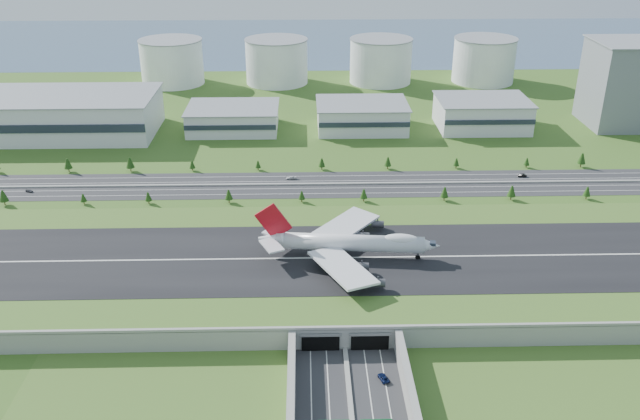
{
  "coord_description": "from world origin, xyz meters",
  "views": [
    {
      "loc": [
        -13.44,
        -240.62,
        143.78
      ],
      "look_at": [
        -6.53,
        35.0,
        13.29
      ],
      "focal_mm": 38.0,
      "sensor_mm": 36.0,
      "label": 1
    }
  ],
  "objects_px": {
    "office_tower": "(625,84)",
    "car_5": "(522,175)",
    "boeing_747": "(348,243)",
    "car_2": "(383,378)",
    "car_4": "(29,191)",
    "fuel_tank_a": "(172,62)",
    "car_7": "(291,178)"
  },
  "relations": [
    {
      "from": "office_tower",
      "to": "car_7",
      "type": "relative_size",
      "value": 9.63
    },
    {
      "from": "fuel_tank_a",
      "to": "car_4",
      "type": "xyz_separation_m",
      "value": [
        -38.27,
        -221.23,
        -16.68
      ]
    },
    {
      "from": "car_5",
      "to": "car_7",
      "type": "relative_size",
      "value": 0.87
    },
    {
      "from": "fuel_tank_a",
      "to": "car_7",
      "type": "relative_size",
      "value": 8.75
    },
    {
      "from": "fuel_tank_a",
      "to": "boeing_747",
      "type": "bearing_deg",
      "value": -68.1
    },
    {
      "from": "car_4",
      "to": "boeing_747",
      "type": "bearing_deg",
      "value": -97.1
    },
    {
      "from": "car_5",
      "to": "car_7",
      "type": "bearing_deg",
      "value": -89.32
    },
    {
      "from": "office_tower",
      "to": "car_5",
      "type": "distance_m",
      "value": 133.42
    },
    {
      "from": "car_2",
      "to": "fuel_tank_a",
      "type": "bearing_deg",
      "value": -90.42
    },
    {
      "from": "office_tower",
      "to": "car_4",
      "type": "height_order",
      "value": "office_tower"
    },
    {
      "from": "office_tower",
      "to": "car_2",
      "type": "xyz_separation_m",
      "value": [
        -188.49,
        -261.46,
        -26.64
      ]
    },
    {
      "from": "boeing_747",
      "to": "car_7",
      "type": "relative_size",
      "value": 13.15
    },
    {
      "from": "fuel_tank_a",
      "to": "car_4",
      "type": "relative_size",
      "value": 12.08
    },
    {
      "from": "fuel_tank_a",
      "to": "boeing_747",
      "type": "xyz_separation_m",
      "value": [
        124.17,
        -308.86,
        -2.94
      ]
    },
    {
      "from": "boeing_747",
      "to": "car_2",
      "type": "bearing_deg",
      "value": -78.11
    },
    {
      "from": "car_5",
      "to": "boeing_747",
      "type": "bearing_deg",
      "value": -44.66
    },
    {
      "from": "office_tower",
      "to": "car_5",
      "type": "relative_size",
      "value": 11.07
    },
    {
      "from": "car_2",
      "to": "car_4",
      "type": "distance_m",
      "value": 230.05
    },
    {
      "from": "fuel_tank_a",
      "to": "car_7",
      "type": "distance_m",
      "value": 230.27
    },
    {
      "from": "office_tower",
      "to": "boeing_747",
      "type": "distance_m",
      "value": 275.86
    },
    {
      "from": "office_tower",
      "to": "car_5",
      "type": "xyz_separation_m",
      "value": [
        -92.91,
        -92.0,
        -26.56
      ]
    },
    {
      "from": "fuel_tank_a",
      "to": "car_7",
      "type": "bearing_deg",
      "value": -64.38
    },
    {
      "from": "car_2",
      "to": "car_4",
      "type": "xyz_separation_m",
      "value": [
        -169.78,
        155.24,
        -0.03
      ]
    },
    {
      "from": "fuel_tank_a",
      "to": "car_2",
      "type": "xyz_separation_m",
      "value": [
        131.51,
        -376.46,
        -16.64
      ]
    },
    {
      "from": "fuel_tank_a",
      "to": "car_5",
      "type": "bearing_deg",
      "value": -42.35
    },
    {
      "from": "car_7",
      "to": "car_4",
      "type": "bearing_deg",
      "value": -82.22
    },
    {
      "from": "fuel_tank_a",
      "to": "car_2",
      "type": "bearing_deg",
      "value": -70.74
    },
    {
      "from": "car_4",
      "to": "office_tower",
      "type": "bearing_deg",
      "value": -52.24
    },
    {
      "from": "office_tower",
      "to": "car_2",
      "type": "bearing_deg",
      "value": -125.79
    },
    {
      "from": "office_tower",
      "to": "car_2",
      "type": "distance_m",
      "value": 323.42
    },
    {
      "from": "boeing_747",
      "to": "car_2",
      "type": "relative_size",
      "value": 14.14
    },
    {
      "from": "boeing_747",
      "to": "fuel_tank_a",
      "type": "bearing_deg",
      "value": 117.6
    }
  ]
}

